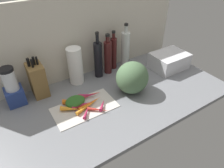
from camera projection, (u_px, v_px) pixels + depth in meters
ground_plane at (108, 100)px, 137.47cm from camera, size 170.00×80.00×3.00cm
wall_back at (80, 38)px, 145.27cm from camera, size 170.00×3.00×60.00cm
cutting_board at (85, 107)px, 128.86cm from camera, size 40.61×22.18×0.80cm
carrot_0 at (98, 110)px, 124.77cm from camera, size 11.75×10.64×2.14cm
carrot_1 at (87, 95)px, 134.99cm from camera, size 12.61×7.01×3.59cm
carrot_2 at (70, 109)px, 124.66cm from camera, size 11.97×10.07×3.09cm
carrot_3 at (90, 103)px, 129.67cm from camera, size 17.98×6.18×2.57cm
carrot_4 at (89, 95)px, 135.58cm from camera, size 17.91×5.10×2.96cm
carrot_5 at (81, 101)px, 131.53cm from camera, size 15.67×8.52×2.31cm
carrot_6 at (73, 102)px, 130.12cm from camera, size 13.71×9.79×3.35cm
carrot_7 at (82, 105)px, 127.55cm from camera, size 14.12×5.86×3.48cm
carrot_8 at (87, 106)px, 127.01cm from camera, size 17.83×7.36×2.42cm
carrot_9 at (102, 105)px, 128.16cm from camera, size 8.54×9.15×2.35cm
carrot_10 at (87, 111)px, 123.55cm from camera, size 9.43×10.59×2.09cm
carrot_greens_pile at (75, 101)px, 128.67cm from camera, size 13.08×10.06×5.53cm
winter_squash at (132, 78)px, 136.93cm from camera, size 22.85×21.69×22.53cm
knife_block at (37, 79)px, 134.54cm from camera, size 9.72×15.31×28.25cm
blender_appliance at (13, 89)px, 126.27cm from camera, size 11.16×11.16×26.65cm
paper_towel_roll at (75, 66)px, 144.42cm from camera, size 10.60×10.60×27.79cm
bottle_0 at (98, 59)px, 150.72cm from camera, size 6.43×6.43×36.07cm
bottle_1 at (108, 57)px, 155.31cm from camera, size 6.20×6.20×32.52cm
bottle_2 at (113, 53)px, 161.10cm from camera, size 5.14×5.14×32.18cm
bottle_3 at (125, 50)px, 161.50cm from camera, size 6.85×6.85×37.25cm
dish_rack at (169, 61)px, 165.54cm from camera, size 28.45×21.81×12.95cm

